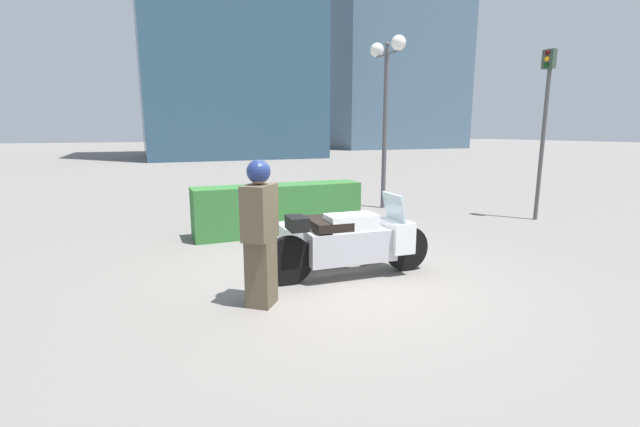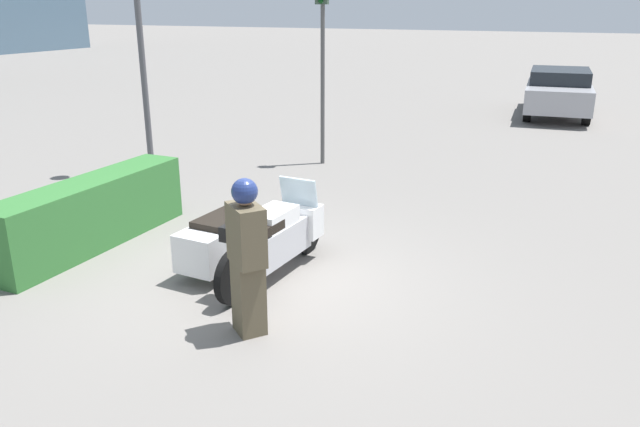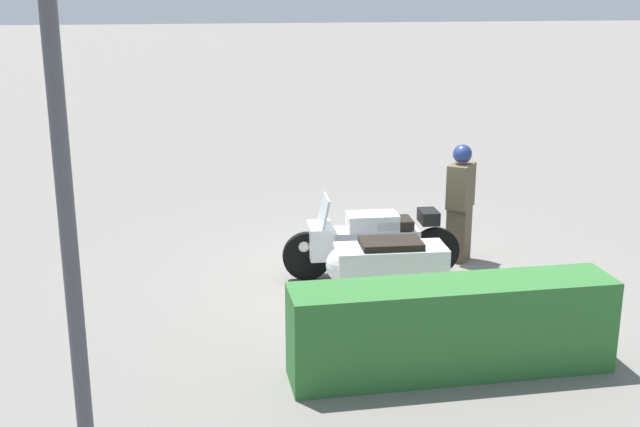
{
  "view_description": "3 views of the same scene",
  "coord_description": "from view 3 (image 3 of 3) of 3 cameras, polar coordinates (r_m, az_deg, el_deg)",
  "views": [
    {
      "loc": [
        -2.46,
        -5.12,
        2.03
      ],
      "look_at": [
        -0.21,
        0.22,
        0.91
      ],
      "focal_mm": 24.0,
      "sensor_mm": 36.0,
      "label": 1
    },
    {
      "loc": [
        -6.39,
        -3.59,
        3.37
      ],
      "look_at": [
        0.79,
        -0.35,
        0.72
      ],
      "focal_mm": 35.0,
      "sensor_mm": 36.0,
      "label": 2
    },
    {
      "loc": [
        2.72,
        10.17,
        3.86
      ],
      "look_at": [
        0.87,
        -0.15,
        0.89
      ],
      "focal_mm": 45.0,
      "sensor_mm": 36.0,
      "label": 3
    }
  ],
  "objects": [
    {
      "name": "ground_plane",
      "position": [
        11.22,
        4.53,
        -4.37
      ],
      "size": [
        160.0,
        160.0,
        0.0
      ],
      "primitive_type": "plane",
      "color": "slate"
    },
    {
      "name": "officer_rider",
      "position": [
        11.7,
        9.94,
        0.95
      ],
      "size": [
        0.51,
        0.54,
        1.72
      ],
      "rotation": [
        0.0,
        0.0,
        -0.67
      ],
      "color": "brown",
      "rests_on": "ground"
    },
    {
      "name": "police_motorcycle",
      "position": [
        10.65,
        3.87,
        -2.79
      ],
      "size": [
        2.46,
        1.37,
        1.16
      ],
      "rotation": [
        0.0,
        0.0,
        -0.06
      ],
      "color": "black",
      "rests_on": "ground"
    },
    {
      "name": "hedge_bush_curbside",
      "position": [
        8.4,
        9.36,
        -8.04
      ],
      "size": [
        3.35,
        0.66,
        0.98
      ],
      "primitive_type": "cube",
      "color": "#337033",
      "rests_on": "ground"
    },
    {
      "name": "twin_lamp_post",
      "position": [
        5.59,
        -18.41,
        9.56
      ],
      "size": [
        0.36,
        1.38,
        4.29
      ],
      "color": "#4C4C51",
      "rests_on": "ground"
    }
  ]
}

